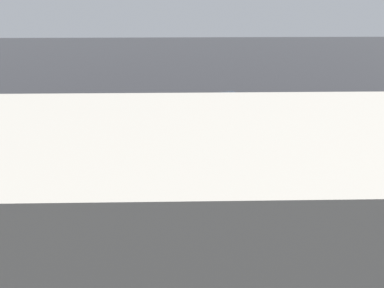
# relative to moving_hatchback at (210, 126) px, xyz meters

# --- Properties ---
(ground_plane) EXTENTS (60.00, 60.00, 0.00)m
(ground_plane) POSITION_rel_moving_hatchback_xyz_m (-0.58, 0.59, -1.03)
(ground_plane) COLOR black
(kerb_strip) EXTENTS (24.00, 3.20, 0.04)m
(kerb_strip) POSITION_rel_moving_hatchback_xyz_m (-0.58, 4.79, -1.01)
(kerb_strip) COLOR slate
(kerb_strip) RESTS_ON ground
(moving_hatchback) EXTENTS (4.25, 3.10, 2.06)m
(moving_hatchback) POSITION_rel_moving_hatchback_xyz_m (0.00, 0.00, 0.00)
(moving_hatchback) COLOR red
(moving_hatchback) RESTS_ON ground
(fire_hydrant) EXTENTS (0.42, 0.31, 0.80)m
(fire_hydrant) POSITION_rel_moving_hatchback_xyz_m (2.31, 3.34, -0.63)
(fire_hydrant) COLOR red
(fire_hydrant) RESTS_ON ground
(pedestrian) EXTENTS (0.29, 0.57, 1.62)m
(pedestrian) POSITION_rel_moving_hatchback_xyz_m (3.19, 3.22, -0.07)
(pedestrian) COLOR silver
(pedestrian) RESTS_ON ground
(metal_railing) EXTENTS (8.36, 0.04, 1.05)m
(metal_railing) POSITION_rel_moving_hatchback_xyz_m (-1.54, 5.77, -0.29)
(metal_railing) COLOR #B7BABF
(metal_railing) RESTS_ON ground
(sign_post) EXTENTS (0.07, 0.44, 2.40)m
(sign_post) POSITION_rel_moving_hatchback_xyz_m (2.49, 4.22, 0.55)
(sign_post) COLOR #4C4C51
(sign_post) RESTS_ON ground
(puddle_patch) EXTENTS (3.72, 3.72, 0.01)m
(puddle_patch) POSITION_rel_moving_hatchback_xyz_m (1.17, -0.33, -1.02)
(puddle_patch) COLOR black
(puddle_patch) RESTS_ON ground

